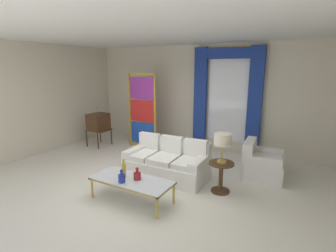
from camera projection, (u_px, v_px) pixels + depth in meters
ground_plane at (144, 183)px, 5.36m from camera, size 16.00×16.00×0.00m
wall_rear at (202, 97)px, 7.62m from camera, size 8.00×0.12×3.00m
wall_left at (49, 98)px, 7.29m from camera, size 0.12×7.00×3.00m
ceiling_slab at (163, 35)px, 5.36m from camera, size 8.00×7.60×0.04m
curtained_window at (227, 90)px, 7.04m from camera, size 2.00×0.17×2.70m
couch_white_long at (168, 162)px, 5.68m from camera, size 1.78×0.97×0.86m
coffee_table at (132, 181)px, 4.57m from camera, size 1.49×0.63×0.41m
bottle_blue_decanter at (137, 175)px, 4.55m from camera, size 0.13×0.13×0.23m
bottle_crystal_tall at (122, 178)px, 4.43m from camera, size 0.12×0.12×0.24m
bottle_amber_squat at (124, 170)px, 4.60m from camera, size 0.07×0.07×0.36m
vintage_tv at (98, 122)px, 7.78m from camera, size 0.62×0.61×1.35m
armchair_white at (261, 164)px, 5.60m from camera, size 0.88×0.88×0.80m
stained_glass_divider at (142, 112)px, 7.57m from camera, size 0.95×0.05×2.20m
peacock_figurine at (152, 145)px, 7.25m from camera, size 0.44×0.60×0.50m
round_side_table at (221, 174)px, 4.91m from camera, size 0.48×0.48×0.59m
table_lamp_brass at (223, 141)px, 4.76m from camera, size 0.32×0.32×0.57m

